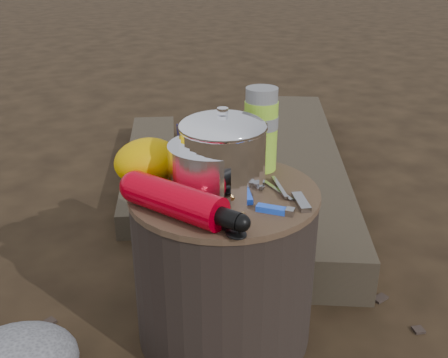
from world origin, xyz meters
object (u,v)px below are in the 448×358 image
log_main (303,165)px  travel_mug (221,145)px  camping_pot (223,155)px  thermos (261,130)px  stump (224,264)px  fuel_bottle (175,200)px

log_main → travel_mug: bearing=-109.4°
camping_pot → thermos: size_ratio=0.93×
camping_pot → thermos: thermos is taller
camping_pot → thermos: 0.19m
stump → log_main: size_ratio=0.26×
stump → camping_pot: bearing=-132.3°
fuel_bottle → thermos: 0.36m
fuel_bottle → travel_mug: 0.32m
travel_mug → fuel_bottle: bearing=-141.1°
camping_pot → travel_mug: bearing=59.1°
log_main → camping_pot: (-0.89, -0.70, 0.47)m
thermos → travel_mug: 0.12m
thermos → log_main: bearing=40.6°
fuel_bottle → travel_mug: (0.25, 0.20, 0.02)m
stump → log_main: bearing=37.8°
camping_pot → stump: bearing=47.7°
log_main → camping_pot: 1.23m
log_main → fuel_bottle: size_ratio=5.69×
stump → travel_mug: travel_mug is taller
fuel_bottle → camping_pot: bearing=-6.2°
log_main → camping_pot: camping_pot is taller
camping_pot → fuel_bottle: bearing=-165.0°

